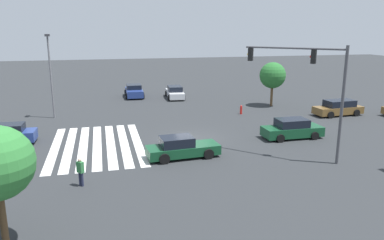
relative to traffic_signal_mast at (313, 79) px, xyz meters
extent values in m
plane|color=#2B2D30|center=(-6.10, -6.10, -5.10)|extent=(155.24, 155.24, 0.00)
cube|color=silver|center=(-6.10, -15.93, -5.09)|extent=(10.48, 0.60, 0.01)
cube|color=silver|center=(-6.10, -14.98, -5.09)|extent=(10.48, 0.60, 0.01)
cube|color=silver|center=(-6.10, -14.03, -5.09)|extent=(10.48, 0.60, 0.01)
cube|color=silver|center=(-6.10, -13.08, -5.09)|extent=(10.48, 0.60, 0.01)
cube|color=silver|center=(-6.10, -12.13, -5.09)|extent=(10.48, 0.60, 0.01)
cube|color=silver|center=(-6.10, -11.18, -5.09)|extent=(10.48, 0.60, 0.01)
cube|color=silver|center=(-6.10, -10.23, -5.09)|extent=(10.48, 0.60, 0.01)
cylinder|color=#47474C|center=(1.27, 1.27, -1.52)|extent=(0.18, 0.18, 7.16)
cylinder|color=#47474C|center=(-0.94, -0.94, 1.82)|extent=(4.50, 4.50, 0.12)
cube|color=black|center=(-0.06, -0.06, 1.35)|extent=(0.40, 0.40, 0.84)
sphere|color=red|center=(-0.17, -0.17, 1.35)|extent=(0.16, 0.16, 0.16)
cube|color=black|center=(-2.93, -2.93, 1.35)|extent=(0.40, 0.40, 0.84)
sphere|color=gold|center=(-3.04, -3.04, 1.35)|extent=(0.16, 0.16, 0.16)
cube|color=navy|center=(-24.78, -8.72, -4.51)|extent=(4.41, 1.95, 0.78)
cube|color=black|center=(-24.85, -8.72, -3.85)|extent=(1.95, 1.73, 0.54)
cylinder|color=black|center=(-23.41, -7.78, -4.74)|extent=(0.71, 0.23, 0.71)
cylinder|color=black|center=(-23.44, -9.71, -4.74)|extent=(0.71, 0.23, 0.71)
cylinder|color=black|center=(-26.12, -7.74, -4.74)|extent=(0.71, 0.23, 0.71)
cylinder|color=black|center=(-26.15, -9.67, -4.74)|extent=(0.71, 0.23, 0.71)
cube|color=#144728|center=(-4.45, 1.32, -4.57)|extent=(1.72, 4.52, 0.71)
cube|color=black|center=(-4.45, 1.25, -3.92)|extent=(1.54, 2.29, 0.60)
cylinder|color=black|center=(-5.33, 2.71, -4.79)|extent=(0.22, 0.61, 0.61)
cylinder|color=black|center=(-3.58, 2.72, -4.79)|extent=(0.22, 0.61, 0.61)
cylinder|color=black|center=(-5.32, -0.09, -4.79)|extent=(0.22, 0.61, 0.61)
cylinder|color=black|center=(-3.57, -0.08, -4.79)|extent=(0.22, 0.61, 0.61)
cube|color=navy|center=(-7.99, -19.60, -4.54)|extent=(1.80, 4.48, 0.72)
cube|color=black|center=(-7.99, -19.38, -3.92)|extent=(1.57, 2.48, 0.53)
cylinder|color=black|center=(-7.10, -18.26, -4.75)|extent=(0.24, 0.71, 0.70)
cylinder|color=black|center=(-8.80, -18.20, -4.75)|extent=(0.24, 0.71, 0.70)
cube|color=brown|center=(-10.32, 9.29, -4.58)|extent=(1.97, 4.74, 0.68)
cube|color=black|center=(-10.33, 9.42, -3.93)|extent=(1.69, 2.84, 0.62)
cylinder|color=black|center=(-9.37, 7.90, -4.77)|extent=(0.26, 0.66, 0.65)
cylinder|color=black|center=(-11.11, 7.80, -4.77)|extent=(0.26, 0.66, 0.65)
cylinder|color=black|center=(-9.53, 10.78, -4.77)|extent=(0.26, 0.66, 0.65)
cylinder|color=black|center=(-11.28, 10.68, -4.77)|extent=(0.26, 0.66, 0.65)
cube|color=#144728|center=(-2.14, -7.67, -4.61)|extent=(2.02, 4.78, 0.61)
cube|color=black|center=(-2.11, -8.09, -4.00)|extent=(1.65, 2.17, 0.61)
cylinder|color=black|center=(-3.11, -6.30, -4.77)|extent=(0.27, 0.68, 0.67)
cylinder|color=black|center=(-1.41, -6.16, -4.77)|extent=(0.27, 0.68, 0.67)
cylinder|color=black|center=(-2.88, -9.18, -4.77)|extent=(0.27, 0.68, 0.67)
cylinder|color=black|center=(-1.18, -9.04, -4.77)|extent=(0.27, 0.68, 0.67)
cube|color=silver|center=(-22.96, -4.07, -4.58)|extent=(4.80, 2.03, 0.67)
cube|color=black|center=(-22.90, -4.07, -3.95)|extent=(2.36, 1.70, 0.60)
cylinder|color=black|center=(-24.47, -4.85, -4.77)|extent=(0.67, 0.26, 0.66)
cylinder|color=black|center=(-24.35, -3.09, -4.77)|extent=(0.67, 0.26, 0.66)
cylinder|color=black|center=(-21.57, -5.04, -4.77)|extent=(0.67, 0.26, 0.66)
cylinder|color=black|center=(-21.45, -3.28, -4.77)|extent=(0.67, 0.26, 0.66)
cylinder|color=#232842|center=(0.94, -13.92, -4.72)|extent=(0.14, 0.14, 0.75)
cylinder|color=#232842|center=(1.06, -13.81, -4.72)|extent=(0.14, 0.14, 0.75)
cube|color=#337A42|center=(1.00, -13.87, -4.05)|extent=(0.41, 0.41, 0.59)
sphere|color=beige|center=(1.00, -13.87, -3.65)|extent=(0.20, 0.20, 0.20)
cylinder|color=slate|center=(-15.63, -16.93, -1.39)|extent=(0.16, 0.16, 7.41)
cube|color=#333338|center=(-15.63, -16.93, 2.41)|extent=(0.80, 0.36, 0.20)
cylinder|color=brown|center=(-15.94, 5.07, -4.04)|extent=(0.26, 0.26, 2.12)
sphere|color=#286B2D|center=(-15.94, 5.07, -1.81)|extent=(2.75, 2.75, 2.75)
cylinder|color=brown|center=(6.30, -16.40, -3.98)|extent=(0.26, 0.26, 2.24)
cylinder|color=red|center=(-12.99, 0.49, -4.75)|extent=(0.22, 0.22, 0.70)
sphere|color=red|center=(-12.99, 0.49, -4.34)|extent=(0.20, 0.20, 0.20)
camera|label=1|loc=(20.25, -12.57, 3.01)|focal=35.00mm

